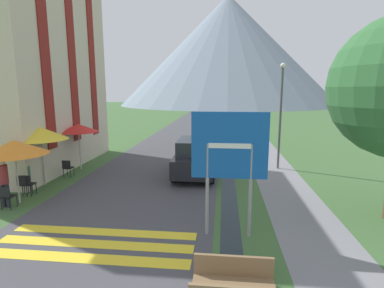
# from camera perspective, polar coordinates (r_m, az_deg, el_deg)

# --- Properties ---
(ground_plane) EXTENTS (160.00, 160.00, 0.00)m
(ground_plane) POSITION_cam_1_polar(r_m,az_deg,el_deg) (23.61, 3.71, 0.14)
(ground_plane) COLOR #3D6033
(road) EXTENTS (6.40, 60.00, 0.01)m
(road) POSITION_cam_1_polar(r_m,az_deg,el_deg) (33.66, 0.17, 3.19)
(road) COLOR #424247
(road) RESTS_ON ground_plane
(footpath) EXTENTS (2.20, 60.00, 0.01)m
(footpath) POSITION_cam_1_polar(r_m,az_deg,el_deg) (33.59, 10.59, 3.00)
(footpath) COLOR slate
(footpath) RESTS_ON ground_plane
(drainage_channel) EXTENTS (0.60, 60.00, 0.00)m
(drainage_channel) POSITION_cam_1_polar(r_m,az_deg,el_deg) (33.49, 6.49, 3.08)
(drainage_channel) COLOR black
(drainage_channel) RESTS_ON ground_plane
(crosswalk_marking) EXTENTS (5.44, 1.84, 0.01)m
(crosswalk_marking) POSITION_cam_1_polar(r_m,az_deg,el_deg) (8.97, -18.10, -17.64)
(crosswalk_marking) COLOR yellow
(crosswalk_marking) RESTS_ON ground_plane
(mountain_distant) EXTENTS (60.26, 60.26, 30.00)m
(mountain_distant) POSITION_cam_1_polar(r_m,az_deg,el_deg) (89.16, 6.78, 17.15)
(mountain_distant) COLOR gray
(mountain_distant) RESTS_ON ground_plane
(hotel_building) EXTENTS (5.41, 9.20, 11.72)m
(hotel_building) POSITION_cam_1_polar(r_m,az_deg,el_deg) (18.53, -29.05, 15.74)
(hotel_building) COLOR beige
(hotel_building) RESTS_ON ground_plane
(road_sign) EXTENTS (2.10, 0.11, 3.55)m
(road_sign) POSITION_cam_1_polar(r_m,az_deg,el_deg) (8.27, 7.14, -2.20)
(road_sign) COLOR gray
(road_sign) RESTS_ON ground_plane
(parked_car_near) EXTENTS (1.94, 4.27, 1.82)m
(parked_car_near) POSITION_cam_1_polar(r_m,az_deg,el_deg) (14.59, 0.67, -2.51)
(parked_car_near) COLOR black
(parked_car_near) RESTS_ON ground_plane
(parked_car_far) EXTENTS (1.85, 3.98, 1.82)m
(parked_car_far) POSITION_cam_1_polar(r_m,az_deg,el_deg) (23.50, 3.01, 2.34)
(parked_car_far) COLOR #28663D
(parked_car_far) RESTS_ON ground_plane
(cafe_chair_near_left) EXTENTS (0.40, 0.40, 0.85)m
(cafe_chair_near_left) POSITION_cam_1_polar(r_m,az_deg,el_deg) (13.59, -29.42, -6.54)
(cafe_chair_near_left) COLOR black
(cafe_chair_near_left) RESTS_ON ground_plane
(cafe_chair_far_left) EXTENTS (0.40, 0.40, 0.85)m
(cafe_chair_far_left) POSITION_cam_1_polar(r_m,az_deg,el_deg) (15.50, -22.62, -4.05)
(cafe_chair_far_left) COLOR black
(cafe_chair_far_left) RESTS_ON ground_plane
(cafe_chair_nearest) EXTENTS (0.40, 0.40, 0.85)m
(cafe_chair_nearest) POSITION_cam_1_polar(r_m,az_deg,el_deg) (12.39, -31.82, -8.31)
(cafe_chair_nearest) COLOR black
(cafe_chair_nearest) RESTS_ON ground_plane
(cafe_chair_near_right) EXTENTS (0.40, 0.40, 0.85)m
(cafe_chair_near_right) POSITION_cam_1_polar(r_m,az_deg,el_deg) (13.54, -28.83, -6.54)
(cafe_chair_near_right) COLOR black
(cafe_chair_near_right) RESTS_ON ground_plane
(cafe_umbrella_front_orange) EXTENTS (2.33, 2.33, 2.35)m
(cafe_umbrella_front_orange) POSITION_cam_1_polar(r_m,az_deg,el_deg) (12.54, -30.77, -0.56)
(cafe_umbrella_front_orange) COLOR #B7B2A8
(cafe_umbrella_front_orange) RESTS_ON ground_plane
(cafe_umbrella_middle_yellow) EXTENTS (2.23, 2.23, 2.57)m
(cafe_umbrella_middle_yellow) POSITION_cam_1_polar(r_m,az_deg,el_deg) (14.40, -26.84, 1.81)
(cafe_umbrella_middle_yellow) COLOR #B7B2A8
(cafe_umbrella_middle_yellow) RESTS_ON ground_plane
(cafe_umbrella_rear_red) EXTENTS (2.00, 2.00, 2.42)m
(cafe_umbrella_rear_red) POSITION_cam_1_polar(r_m,az_deg,el_deg) (16.45, -20.82, 2.86)
(cafe_umbrella_rear_red) COLOR #B7B2A8
(cafe_umbrella_rear_red) RESTS_ON ground_plane
(person_standing_terrace) EXTENTS (0.32, 0.32, 1.75)m
(person_standing_terrace) POSITION_cam_1_polar(r_m,az_deg,el_deg) (12.51, -32.25, -5.78)
(person_standing_terrace) COLOR #282833
(person_standing_terrace) RESTS_ON ground_plane
(person_seated_far) EXTENTS (0.32, 0.32, 1.28)m
(person_seated_far) POSITION_cam_1_polar(r_m,az_deg,el_deg) (14.07, -29.03, -5.15)
(person_seated_far) COLOR #282833
(person_seated_far) RESTS_ON ground_plane
(streetlamp) EXTENTS (0.28, 0.28, 5.48)m
(streetlamp) POSITION_cam_1_polar(r_m,az_deg,el_deg) (16.23, 16.56, 6.63)
(streetlamp) COLOR #515156
(streetlamp) RESTS_ON ground_plane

